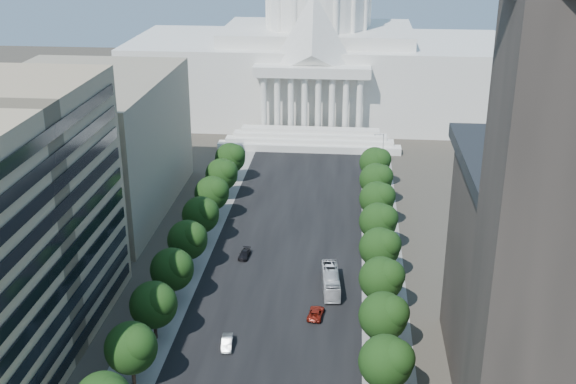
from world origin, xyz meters
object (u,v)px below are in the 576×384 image
(car_dark_b, at_px, (244,254))
(city_bus, at_px, (331,281))
(car_silver, at_px, (227,342))
(car_red, at_px, (316,313))

(car_dark_b, relative_size, city_bus, 0.38)
(car_silver, distance_m, car_dark_b, 31.26)
(car_dark_b, bearing_deg, city_bus, -28.08)
(car_dark_b, bearing_deg, car_red, -49.30)
(car_red, relative_size, city_bus, 0.43)
(car_silver, distance_m, car_red, 16.86)
(city_bus, bearing_deg, car_red, -107.65)
(car_silver, height_order, city_bus, city_bus)
(car_silver, bearing_deg, car_dark_b, 88.00)
(car_red, bearing_deg, car_silver, 43.91)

